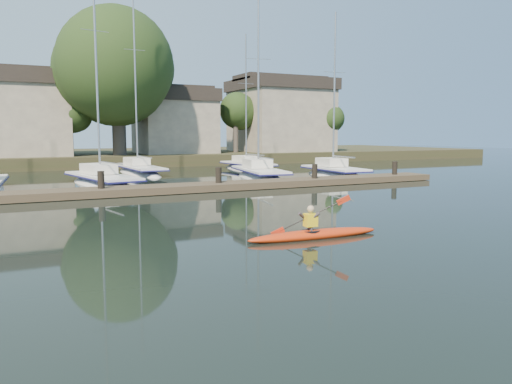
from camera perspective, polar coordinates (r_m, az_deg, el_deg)
name	(u,v)px	position (r m, az deg, el deg)	size (l,w,h in m)	color
ground	(317,253)	(12.74, 6.95, -6.91)	(160.00, 160.00, 0.00)	black
kayak	(314,233)	(14.42, 6.63, -4.63)	(4.19, 0.99, 1.33)	#B8440E
dock	(163,189)	(25.43, -10.57, 0.36)	(34.00, 2.00, 1.80)	brown
sailboat_2	(102,188)	(30.04, -17.16, 0.39)	(3.73, 9.25, 14.93)	white
sailboat_3	(259,181)	(33.12, 0.38, 1.24)	(3.61, 8.64, 13.52)	white
sailboat_4	(334,179)	(34.99, 8.93, 1.46)	(2.73, 7.44, 12.41)	white
sailboat_6	(139,176)	(37.86, -13.23, 1.80)	(2.42, 9.72, 15.34)	white
sailboat_7	(247,172)	(41.01, -0.98, 2.34)	(2.62, 7.64, 12.08)	white
shore	(104,130)	(51.33, -16.94, 6.76)	(90.00, 25.25, 12.75)	#2E341A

